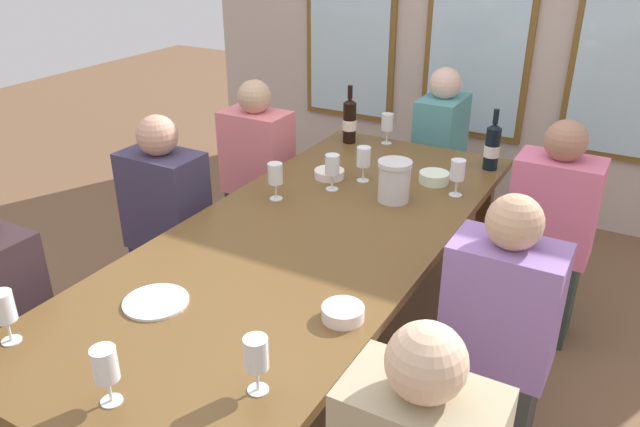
# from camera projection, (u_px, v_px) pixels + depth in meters

# --- Properties ---
(ground_plane) EXTENTS (12.00, 12.00, 0.00)m
(ground_plane) POSITION_uv_depth(u_px,v_px,m) (309.00, 377.00, 2.86)
(ground_plane) COLOR brown
(dining_table) EXTENTS (1.04, 2.56, 0.74)m
(dining_table) POSITION_uv_depth(u_px,v_px,m) (307.00, 248.00, 2.57)
(dining_table) COLOR brown
(dining_table) RESTS_ON ground
(white_plate_0) EXTENTS (0.22, 0.22, 0.01)m
(white_plate_0) POSITION_uv_depth(u_px,v_px,m) (156.00, 302.00, 2.09)
(white_plate_0) COLOR white
(white_plate_0) RESTS_ON dining_table
(metal_pitcher) EXTENTS (0.16, 0.16, 0.19)m
(metal_pitcher) POSITION_uv_depth(u_px,v_px,m) (394.00, 181.00, 2.81)
(metal_pitcher) COLOR silver
(metal_pitcher) RESTS_ON dining_table
(wine_bottle_0) EXTENTS (0.08, 0.08, 0.32)m
(wine_bottle_0) POSITION_uv_depth(u_px,v_px,m) (492.00, 146.00, 3.15)
(wine_bottle_0) COLOR black
(wine_bottle_0) RESTS_ON dining_table
(wine_bottle_1) EXTENTS (0.08, 0.08, 0.33)m
(wine_bottle_1) POSITION_uv_depth(u_px,v_px,m) (350.00, 121.00, 3.52)
(wine_bottle_1) COLOR black
(wine_bottle_1) RESTS_ON dining_table
(tasting_bowl_0) EXTENTS (0.14, 0.14, 0.05)m
(tasting_bowl_0) POSITION_uv_depth(u_px,v_px,m) (343.00, 313.00, 2.00)
(tasting_bowl_0) COLOR white
(tasting_bowl_0) RESTS_ON dining_table
(tasting_bowl_1) EXTENTS (0.15, 0.15, 0.05)m
(tasting_bowl_1) POSITION_uv_depth(u_px,v_px,m) (434.00, 178.00, 3.02)
(tasting_bowl_1) COLOR white
(tasting_bowl_1) RESTS_ON dining_table
(tasting_bowl_2) EXTENTS (0.15, 0.15, 0.04)m
(tasting_bowl_2) POSITION_uv_depth(u_px,v_px,m) (329.00, 174.00, 3.09)
(tasting_bowl_2) COLOR white
(tasting_bowl_2) RESTS_ON dining_table
(wine_glass_0) EXTENTS (0.07, 0.07, 0.17)m
(wine_glass_0) POSITION_uv_depth(u_px,v_px,m) (458.00, 172.00, 2.85)
(wine_glass_0) COLOR white
(wine_glass_0) RESTS_ON dining_table
(wine_glass_1) EXTENTS (0.07, 0.07, 0.17)m
(wine_glass_1) POSITION_uv_depth(u_px,v_px,m) (387.00, 124.00, 3.51)
(wine_glass_1) COLOR white
(wine_glass_1) RESTS_ON dining_table
(wine_glass_2) EXTENTS (0.07, 0.07, 0.17)m
(wine_glass_2) POSITION_uv_depth(u_px,v_px,m) (332.00, 166.00, 2.91)
(wine_glass_2) COLOR white
(wine_glass_2) RESTS_ON dining_table
(wine_glass_3) EXTENTS (0.07, 0.07, 0.17)m
(wine_glass_3) POSITION_uv_depth(u_px,v_px,m) (256.00, 355.00, 1.65)
(wine_glass_3) COLOR white
(wine_glass_3) RESTS_ON dining_table
(wine_glass_4) EXTENTS (0.07, 0.07, 0.17)m
(wine_glass_4) POSITION_uv_depth(u_px,v_px,m) (364.00, 158.00, 3.00)
(wine_glass_4) COLOR white
(wine_glass_4) RESTS_ON dining_table
(wine_glass_5) EXTENTS (0.07, 0.07, 0.17)m
(wine_glass_5) POSITION_uv_depth(u_px,v_px,m) (3.00, 308.00, 1.85)
(wine_glass_5) COLOR white
(wine_glass_5) RESTS_ON dining_table
(wine_glass_6) EXTENTS (0.07, 0.07, 0.17)m
(wine_glass_6) POSITION_uv_depth(u_px,v_px,m) (105.00, 367.00, 1.62)
(wine_glass_6) COLOR white
(wine_glass_6) RESTS_ON dining_table
(wine_glass_7) EXTENTS (0.07, 0.07, 0.17)m
(wine_glass_7) POSITION_uv_depth(u_px,v_px,m) (275.00, 175.00, 2.81)
(wine_glass_7) COLOR white
(wine_glass_7) RESTS_ON dining_table
(seated_person_0) EXTENTS (0.38, 0.24, 1.11)m
(seated_person_0) POSITION_uv_depth(u_px,v_px,m) (258.00, 179.00, 3.64)
(seated_person_0) COLOR #2E2E2E
(seated_person_0) RESTS_ON ground
(seated_person_1) EXTENTS (0.38, 0.24, 1.11)m
(seated_person_1) POSITION_uv_depth(u_px,v_px,m) (548.00, 238.00, 2.97)
(seated_person_1) COLOR #2E3A31
(seated_person_1) RESTS_ON ground
(seated_person_2) EXTENTS (0.38, 0.24, 1.11)m
(seated_person_2) POSITION_uv_depth(u_px,v_px,m) (169.00, 231.00, 3.03)
(seated_person_2) COLOR #2E2443
(seated_person_2) RESTS_ON ground
(seated_person_3) EXTENTS (0.38, 0.24, 1.11)m
(seated_person_3) POSITION_uv_depth(u_px,v_px,m) (496.00, 344.00, 2.24)
(seated_person_3) COLOR #343635
(seated_person_3) RESTS_ON ground
(seated_person_6) EXTENTS (0.24, 0.38, 1.11)m
(seated_person_6) POSITION_uv_depth(u_px,v_px,m) (438.00, 160.00, 3.91)
(seated_person_6) COLOR #2D2F36
(seated_person_6) RESTS_ON ground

